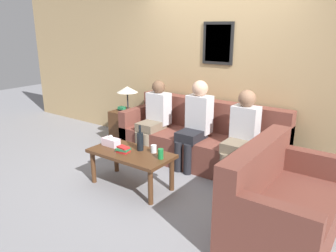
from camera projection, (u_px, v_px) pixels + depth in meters
ground_plane at (182, 173)px, 4.51m from camera, size 16.00×16.00×0.00m
wall_back at (218, 71)px, 4.86m from camera, size 9.00×0.08×2.60m
couch_main at (201, 142)px, 4.81m from camera, size 2.42×0.83×0.89m
couch_side at (281, 206)px, 3.09m from camera, size 0.83×1.41×0.89m
coffee_table at (131, 157)px, 4.03m from camera, size 1.06×0.53×0.46m
side_table_with_lamp at (126, 123)px, 5.61m from camera, size 0.44×0.43×0.98m
wine_bottle at (140, 141)px, 4.03m from camera, size 0.08×0.08×0.33m
drinking_glass at (154, 149)px, 3.98m from camera, size 0.07×0.07×0.09m
book_stack at (123, 149)px, 3.99m from camera, size 0.17×0.14×0.07m
soda_can at (161, 154)px, 3.79m from camera, size 0.07×0.07×0.12m
tissue_box at (111, 142)px, 4.21m from camera, size 0.23×0.12×0.14m
person_left at (155, 116)px, 5.00m from camera, size 0.34×0.57×1.15m
person_middle at (195, 121)px, 4.57m from camera, size 0.34×0.57×1.22m
person_right at (242, 132)px, 4.17m from camera, size 0.34×0.57×1.17m
teddy_bear at (229, 200)px, 3.56m from camera, size 0.17×0.17×0.27m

